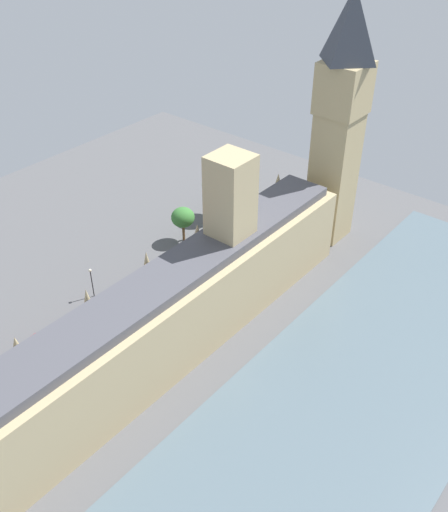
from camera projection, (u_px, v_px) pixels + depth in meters
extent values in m
plane|color=#565659|center=(167.00, 342.00, 98.11)|extent=(149.64, 149.64, 0.00)
cube|color=slate|center=(321.00, 436.00, 82.16)|extent=(33.58, 134.68, 0.25)
cube|color=tan|center=(174.00, 315.00, 92.98)|extent=(11.44, 79.64, 14.21)
cube|color=tan|center=(230.00, 237.00, 97.51)|extent=(6.45, 6.45, 29.83)
cube|color=#4C4C54|center=(171.00, 276.00, 88.43)|extent=(8.69, 76.46, 1.60)
cone|color=tan|center=(278.00, 179.00, 113.54)|extent=(1.20, 1.20, 2.41)
cone|color=tan|center=(241.00, 202.00, 106.01)|extent=(1.20, 1.20, 2.45)
cone|color=tan|center=(197.00, 230.00, 98.55)|extent=(1.20, 1.20, 2.21)
cone|color=tan|center=(147.00, 259.00, 90.80)|extent=(1.20, 1.20, 2.99)
cone|color=tan|center=(87.00, 297.00, 83.33)|extent=(1.20, 1.20, 2.82)
cone|color=tan|center=(16.00, 343.00, 76.01)|extent=(1.20, 1.20, 2.12)
cube|color=tan|center=(333.00, 177.00, 118.10)|extent=(7.61, 7.61, 27.28)
cube|color=tan|center=(344.00, 88.00, 107.45)|extent=(8.37, 8.37, 9.70)
cylinder|color=silver|center=(324.00, 83.00, 109.71)|extent=(0.25, 5.78, 5.78)
torus|color=black|center=(324.00, 83.00, 109.71)|extent=(0.24, 6.02, 6.02)
cylinder|color=silver|center=(355.00, 82.00, 110.18)|extent=(5.78, 0.25, 5.78)
torus|color=black|center=(355.00, 82.00, 110.18)|extent=(6.02, 0.24, 6.02)
pyramid|color=#383D47|center=(351.00, 24.00, 100.91)|extent=(8.37, 8.37, 13.03)
cube|color=#19472D|center=(232.00, 238.00, 123.02)|extent=(1.98, 4.49, 0.75)
cube|color=black|center=(232.00, 236.00, 122.48)|extent=(1.60, 2.54, 0.65)
cylinder|color=black|center=(233.00, 235.00, 124.55)|extent=(0.28, 0.69, 0.68)
cylinder|color=black|center=(239.00, 238.00, 123.77)|extent=(0.28, 0.69, 0.68)
cylinder|color=black|center=(225.00, 241.00, 122.71)|extent=(0.28, 0.69, 0.68)
cylinder|color=black|center=(231.00, 244.00, 121.92)|extent=(0.28, 0.69, 0.68)
cube|color=navy|center=(197.00, 264.00, 115.32)|extent=(2.11, 4.72, 0.75)
cube|color=black|center=(196.00, 262.00, 114.77)|extent=(1.70, 2.67, 0.65)
cylinder|color=black|center=(198.00, 260.00, 116.93)|extent=(0.29, 0.69, 0.68)
cylinder|color=black|center=(205.00, 263.00, 116.10)|extent=(0.29, 0.69, 0.68)
cylinder|color=black|center=(189.00, 267.00, 114.98)|extent=(0.29, 0.69, 0.68)
cylinder|color=black|center=(195.00, 270.00, 114.15)|extent=(0.29, 0.69, 0.68)
cube|color=#B20C0F|center=(116.00, 306.00, 101.70)|extent=(3.23, 10.65, 4.20)
cube|color=black|center=(116.00, 306.00, 101.65)|extent=(3.26, 10.25, 0.70)
cylinder|color=black|center=(127.00, 302.00, 105.90)|extent=(0.43, 1.12, 1.10)
cylinder|color=black|center=(137.00, 307.00, 104.80)|extent=(0.43, 1.12, 1.10)
cylinder|color=black|center=(98.00, 324.00, 101.01)|extent=(0.43, 1.12, 1.10)
cylinder|color=black|center=(108.00, 329.00, 99.92)|extent=(0.43, 1.12, 1.10)
cube|color=#B20C0F|center=(16.00, 365.00, 90.08)|extent=(3.27, 10.66, 4.20)
cube|color=black|center=(16.00, 364.00, 90.03)|extent=(3.30, 10.26, 0.70)
cylinder|color=black|center=(4.00, 392.00, 88.30)|extent=(0.43, 1.12, 1.10)
cylinder|color=black|center=(42.00, 363.00, 93.20)|extent=(0.43, 1.12, 1.10)
cylinder|color=black|center=(33.00, 358.00, 94.29)|extent=(0.43, 1.12, 1.10)
cylinder|color=black|center=(239.00, 257.00, 117.34)|extent=(0.46, 0.46, 1.25)
sphere|color=beige|center=(239.00, 254.00, 116.91)|extent=(0.24, 0.24, 0.24)
cube|color=maroon|center=(238.00, 256.00, 117.46)|extent=(0.13, 0.30, 0.23)
cylinder|color=gray|center=(177.00, 300.00, 106.20)|extent=(0.57, 0.57, 1.33)
sphere|color=#8C6647|center=(176.00, 296.00, 105.74)|extent=(0.26, 0.26, 0.26)
cube|color=gray|center=(176.00, 300.00, 105.94)|extent=(0.32, 0.20, 0.24)
cylinder|color=brown|center=(184.00, 232.00, 122.59)|extent=(0.56, 0.56, 3.83)
ellipsoid|color=#387533|center=(183.00, 217.00, 120.42)|extent=(4.92, 4.92, 4.19)
cylinder|color=brown|center=(217.00, 205.00, 130.36)|extent=(0.56, 0.56, 5.47)
ellipsoid|color=#387533|center=(217.00, 184.00, 127.32)|extent=(6.77, 6.77, 5.75)
cylinder|color=black|center=(92.00, 284.00, 106.50)|extent=(0.18, 0.18, 5.71)
sphere|color=#F2EAC6|center=(90.00, 270.00, 104.69)|extent=(0.56, 0.56, 0.56)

